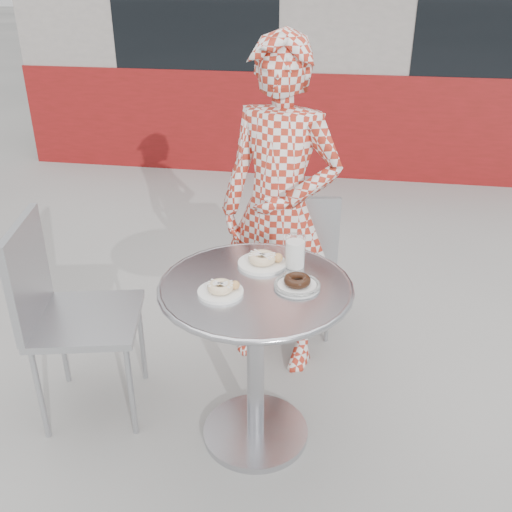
% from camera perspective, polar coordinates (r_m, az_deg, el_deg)
% --- Properties ---
extents(ground, '(60.00, 60.00, 0.00)m').
position_cam_1_polar(ground, '(2.70, -0.17, -17.00)').
color(ground, '#A9A7A1').
rests_on(ground, ground).
extents(storefront, '(6.02, 4.55, 3.00)m').
position_cam_1_polar(storefront, '(7.50, 7.86, 23.63)').
color(storefront, gray).
rests_on(storefront, ground).
extents(bistro_table, '(0.77, 0.77, 0.78)m').
position_cam_1_polar(bistro_table, '(2.31, -0.04, -6.92)').
color(bistro_table, silver).
rests_on(bistro_table, ground).
extents(chair_far, '(0.47, 0.48, 0.87)m').
position_cam_1_polar(chair_far, '(3.24, 3.82, -2.94)').
color(chair_far, '#A9ABB0').
rests_on(chair_far, ground).
extents(chair_left, '(0.55, 0.54, 0.95)m').
position_cam_1_polar(chair_left, '(2.75, -16.32, -9.48)').
color(chair_left, '#A9ABB0').
rests_on(chair_left, ground).
extents(seated_person, '(0.69, 0.55, 1.65)m').
position_cam_1_polar(seated_person, '(2.73, 2.37, 4.31)').
color(seated_person, '#A72A19').
rests_on(seated_person, ground).
extents(plate_far, '(0.20, 0.20, 0.05)m').
position_cam_1_polar(plate_far, '(2.35, 0.71, -0.44)').
color(plate_far, white).
rests_on(plate_far, bistro_table).
extents(plate_near, '(0.17, 0.17, 0.05)m').
position_cam_1_polar(plate_near, '(2.15, -3.49, -3.31)').
color(plate_near, white).
rests_on(plate_near, bistro_table).
extents(plate_checker, '(0.18, 0.18, 0.05)m').
position_cam_1_polar(plate_checker, '(2.20, 4.13, -2.77)').
color(plate_checker, white).
rests_on(plate_checker, bistro_table).
extents(milk_cup, '(0.09, 0.09, 0.13)m').
position_cam_1_polar(milk_cup, '(2.32, 3.93, 0.35)').
color(milk_cup, white).
rests_on(milk_cup, bistro_table).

